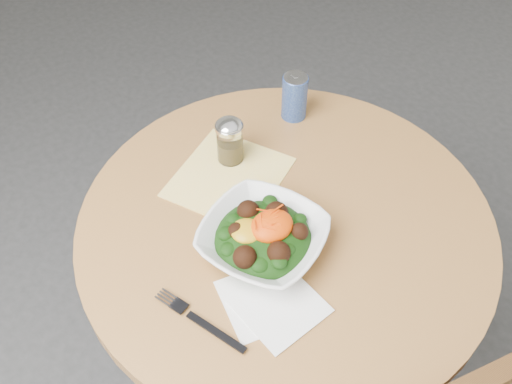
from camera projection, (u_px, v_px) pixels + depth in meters
ground at (277, 368)px, 1.79m from camera, size 6.00×6.00×0.00m
table at (283, 270)px, 1.38m from camera, size 0.90×0.90×0.75m
cloth_napkin at (229, 177)px, 1.31m from camera, size 0.32×0.31×0.00m
paper_napkins at (271, 303)px, 1.09m from camera, size 0.18×0.20×0.00m
salad_bowl at (263, 237)px, 1.15m from camera, size 0.32×0.32×0.09m
fork at (197, 319)px, 1.06m from camera, size 0.08×0.20×0.00m
spice_shaker at (230, 141)px, 1.31m from camera, size 0.06×0.06×0.12m
beverage_can at (295, 97)px, 1.41m from camera, size 0.06×0.06×0.12m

